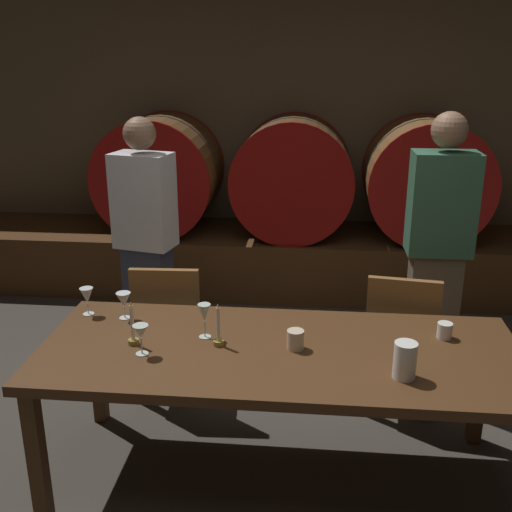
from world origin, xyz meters
The scene contains 20 objects.
ground_plane centered at (0.00, 0.00, 0.00)m, with size 9.23×9.23×0.00m, color #3F3A33.
back_wall centered at (0.00, 3.12, 1.24)m, with size 7.10×0.24×2.49m, color brown.
barrel_shelf centered at (0.00, 2.57, 0.26)m, with size 6.39×0.90×0.52m, color #4C2D16.
wine_barrel_left centered at (-1.15, 2.57, 1.02)m, with size 1.01×0.82×1.01m.
wine_barrel_center centered at (0.01, 2.57, 1.02)m, with size 1.01×0.82×1.01m.
wine_barrel_right centered at (1.13, 2.57, 1.02)m, with size 1.01×0.82×1.01m.
dining_table centered at (0.06, -0.03, 0.66)m, with size 2.28×0.92×0.73m.
chair_left centered at (-0.64, 0.68, 0.49)m, with size 0.42×0.42×0.88m.
chair_right centered at (0.73, 0.65, 0.49)m, with size 0.45×0.45×0.88m.
guest_left centered at (-0.92, 1.22, 0.85)m, with size 0.42×0.32×1.66m.
guest_right centered at (0.95, 0.99, 0.89)m, with size 0.38×0.24×1.74m.
candle_left centered at (-0.64, -0.05, 0.79)m, with size 0.05×0.05×0.23m.
candle_right centered at (-0.23, -0.02, 0.79)m, with size 0.05×0.05×0.22m.
pitcher centered at (0.61, -0.24, 0.81)m, with size 0.10×0.10×0.16m.
wine_glass_far_left centered at (-0.98, 0.26, 0.83)m, with size 0.07×0.07×0.15m.
wine_glass_center_left centered at (-0.77, 0.23, 0.83)m, with size 0.08×0.08×0.14m.
wine_glass_center_right centered at (-0.57, -0.15, 0.84)m, with size 0.07×0.07×0.15m.
wine_glass_far_right centered at (-0.31, 0.06, 0.85)m, with size 0.06×0.06×0.18m.
cup_left centered at (0.14, -0.02, 0.77)m, with size 0.08×0.08×0.09m, color beige.
cup_right centered at (0.86, 0.16, 0.77)m, with size 0.07×0.07×0.08m, color white.
Camera 1 is at (0.21, -2.63, 2.09)m, focal length 43.11 mm.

